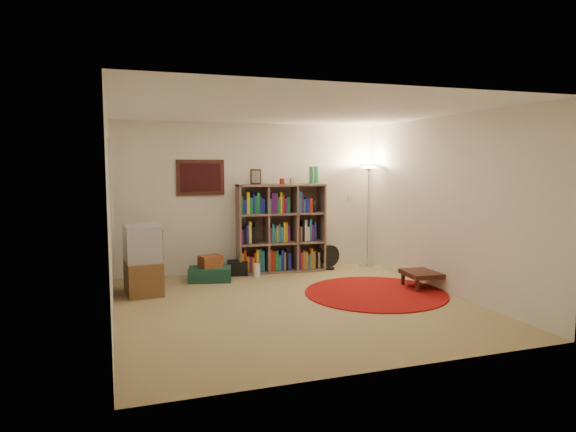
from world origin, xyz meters
The scene contains 12 objects.
room centered at (-0.05, 0.05, 1.26)m, with size 4.54×4.54×2.54m.
bookshelf centered at (0.44, 2.04, 0.72)m, with size 1.50×0.51×1.78m.
floor_lamp centered at (2.06, 1.95, 1.51)m, with size 0.41×0.41×1.81m.
floor_fan centered at (1.30, 1.88, 0.21)m, with size 0.38×0.24×0.43m.
tv_stand centered at (-1.84, 1.23, 0.47)m, with size 0.53×0.71×0.98m.
dvd_box centered at (-1.75, 1.14, 0.05)m, with size 0.35×0.31×0.10m.
suitcase centered at (-0.81, 1.71, 0.11)m, with size 0.73×0.55×0.21m.
wicker_basket centered at (-0.80, 1.71, 0.31)m, with size 0.39×0.32×0.19m.
duffel_bag centered at (-0.30, 2.00, 0.11)m, with size 0.38×0.34×0.23m.
paper_towel centered at (-0.05, 1.72, 0.11)m, with size 0.12×0.12×0.22m.
red_rug centered at (1.26, 0.17, 0.01)m, with size 2.00×2.00×0.02m.
side_table centered at (2.08, 0.21, 0.21)m, with size 0.60×0.60×0.26m.
Camera 1 is at (-2.20, -6.14, 1.85)m, focal length 32.00 mm.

